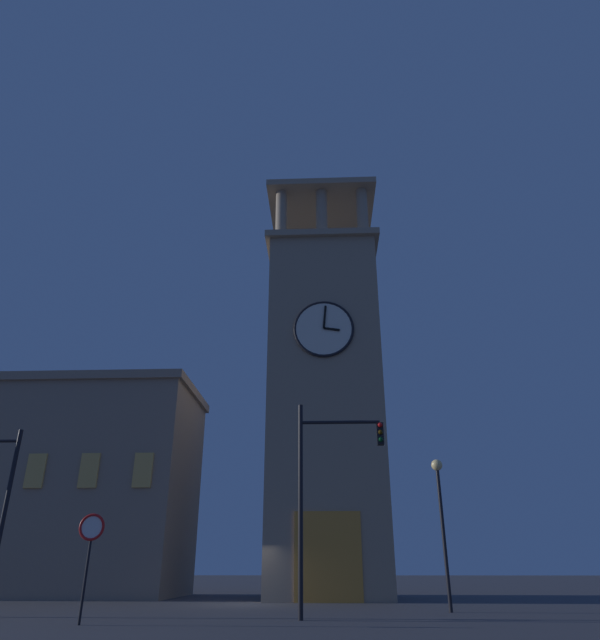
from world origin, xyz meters
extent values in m
plane|color=#424247|center=(0.00, 0.00, 0.00)|extent=(200.00, 200.00, 0.00)
cube|color=gray|center=(-3.65, -5.14, 9.84)|extent=(6.27, 7.37, 19.68)
cube|color=gray|center=(-3.65, -5.14, 19.88)|extent=(6.87, 7.97, 0.40)
cylinder|color=gray|center=(-6.19, -2.06, 21.74)|extent=(0.70, 0.70, 3.33)
cylinder|color=gray|center=(-3.65, -2.06, 21.74)|extent=(0.70, 0.70, 3.33)
cylinder|color=gray|center=(-1.12, -2.06, 21.74)|extent=(0.70, 0.70, 3.33)
cylinder|color=gray|center=(-6.19, -8.22, 21.74)|extent=(0.70, 0.70, 3.33)
cylinder|color=gray|center=(-3.65, -8.22, 21.74)|extent=(0.70, 0.70, 3.33)
cylinder|color=gray|center=(-1.12, -8.22, 21.74)|extent=(0.70, 0.70, 3.33)
cube|color=gray|center=(-3.65, -5.14, 23.61)|extent=(6.87, 7.97, 0.40)
cylinder|color=black|center=(-3.65, -5.14, 25.19)|extent=(0.12, 0.12, 2.75)
cylinder|color=silver|center=(-3.65, -1.40, 13.63)|extent=(3.22, 0.12, 3.22)
torus|color=black|center=(-3.65, -1.38, 13.63)|extent=(3.38, 0.16, 3.38)
cube|color=black|center=(-4.09, -1.30, 13.57)|extent=(0.89, 0.06, 0.25)
cube|color=black|center=(-3.72, -1.30, 14.32)|extent=(0.24, 0.06, 1.38)
cube|color=orange|center=(-3.65, -1.51, 2.00)|extent=(3.20, 0.24, 4.00)
cube|color=gray|center=(13.29, -6.48, 5.64)|extent=(17.40, 7.65, 11.28)
cube|color=gray|center=(13.29, -6.48, 11.53)|extent=(17.80, 8.05, 0.50)
cube|color=#E0B259|center=(6.04, -2.60, 6.21)|extent=(1.00, 0.12, 1.80)
cube|color=#E0B259|center=(8.94, -2.60, 6.21)|extent=(1.00, 0.12, 1.80)
cube|color=#E0B259|center=(11.84, -2.60, 6.21)|extent=(1.00, 0.12, 1.80)
cylinder|color=black|center=(-2.75, 7.85, 3.39)|extent=(0.16, 0.16, 6.77)
cylinder|color=black|center=(-4.13, 7.85, 6.14)|extent=(2.76, 0.12, 0.12)
cube|color=black|center=(-5.51, 7.85, 5.72)|extent=(0.22, 0.30, 0.75)
sphere|color=red|center=(-5.51, 8.03, 5.99)|extent=(0.16, 0.16, 0.16)
sphere|color=#392705|center=(-5.51, 8.03, 5.74)|extent=(0.16, 0.16, 0.16)
sphere|color=#063316|center=(-5.51, 8.03, 5.49)|extent=(0.16, 0.16, 0.16)
cylinder|color=black|center=(7.72, 7.00, 3.09)|extent=(0.16, 0.16, 6.19)
cylinder|color=black|center=(-8.04, 4.29, 2.50)|extent=(0.14, 0.14, 5.01)
sphere|color=#F9DB8C|center=(-8.04, 4.29, 5.23)|extent=(0.44, 0.44, 0.44)
cylinder|color=black|center=(3.44, 9.63, 1.35)|extent=(0.08, 0.08, 2.70)
cylinder|color=white|center=(3.44, 9.67, 2.60)|extent=(0.70, 0.04, 0.70)
torus|color=red|center=(3.44, 9.69, 2.60)|extent=(0.78, 0.08, 0.78)
camera|label=1|loc=(-3.57, 27.21, 1.49)|focal=31.37mm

